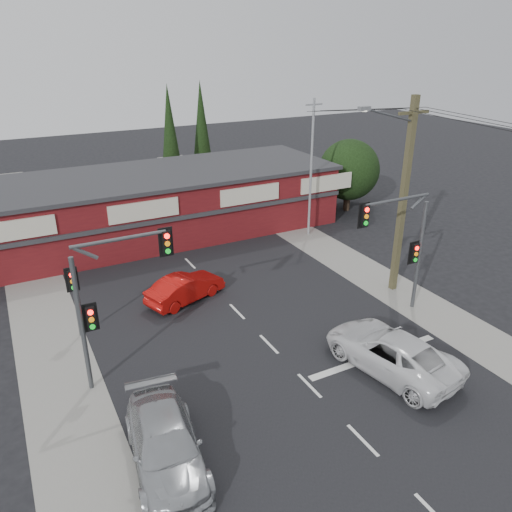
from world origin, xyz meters
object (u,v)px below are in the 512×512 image
white_suv (391,352)px  silver_suv (166,445)px  red_sedan (185,288)px  shop_building (143,205)px  utility_pole (402,192)px

white_suv → silver_suv: bearing=-6.4°
silver_suv → red_sedan: size_ratio=1.23×
shop_building → white_suv: bearing=-76.9°
silver_suv → shop_building: (5.12, 19.93, 1.38)m
white_suv → red_sedan: 10.74m
silver_suv → utility_pole: 16.32m
utility_pole → red_sedan: bearing=158.7°
silver_suv → shop_building: size_ratio=0.19×
white_suv → red_sedan: bearing=-70.1°
red_sedan → shop_building: (0.81, 10.04, 1.44)m
white_suv → shop_building: bearing=-86.7°
shop_building → utility_pole: bearing=-56.2°
white_suv → utility_pole: (4.85, 5.37, 4.60)m
white_suv → utility_pole: 8.57m
shop_building → utility_pole: 17.15m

